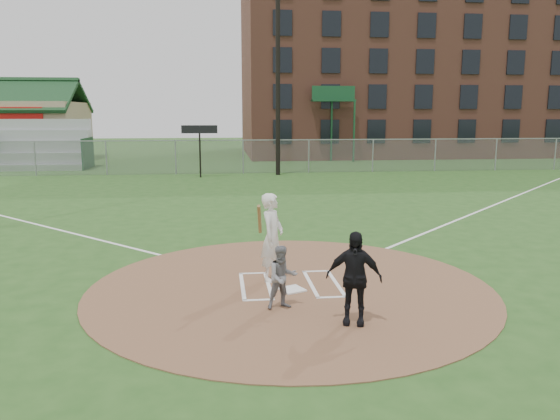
{
  "coord_description": "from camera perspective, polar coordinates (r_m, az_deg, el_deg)",
  "views": [
    {
      "loc": [
        -1.44,
        -10.86,
        3.61
      ],
      "look_at": [
        0.0,
        2.0,
        1.3
      ],
      "focal_mm": 35.0,
      "sensor_mm": 36.0,
      "label": 1
    }
  ],
  "objects": [
    {
      "name": "outfield_fence",
      "position": [
        32.99,
        -3.88,
        5.6
      ],
      "size": [
        56.08,
        0.08,
        2.03
      ],
      "color": "slate",
      "rests_on": "ground"
    },
    {
      "name": "bleachers",
      "position": [
        38.87,
        -23.82,
        6.3
      ],
      "size": [
        6.08,
        3.2,
        3.2
      ],
      "color": "#B7BABF",
      "rests_on": "ground"
    },
    {
      "name": "foul_line_first",
      "position": [
        22.72,
        21.07,
        0.31
      ],
      "size": [
        17.04,
        17.04,
        0.01
      ],
      "primitive_type": "cube",
      "rotation": [
        0.0,
        0.0,
        -0.79
      ],
      "color": "white",
      "rests_on": "ground"
    },
    {
      "name": "batters_boxes",
      "position": [
        11.66,
        1.02,
        -7.78
      ],
      "size": [
        2.08,
        1.88,
        0.01
      ],
      "color": "white",
      "rests_on": "dirt_circle"
    },
    {
      "name": "scoreboard_sign",
      "position": [
        31.1,
        -8.41,
        7.77
      ],
      "size": [
        2.0,
        0.1,
        2.93
      ],
      "color": "black",
      "rests_on": "ground"
    },
    {
      "name": "batter_at_plate",
      "position": [
        11.74,
        -0.83,
        -2.84
      ],
      "size": [
        0.73,
        1.11,
        1.91
      ],
      "color": "white",
      "rests_on": "dirt_circle"
    },
    {
      "name": "ground",
      "position": [
        11.53,
        1.11,
        -8.12
      ],
      "size": [
        140.0,
        140.0,
        0.0
      ],
      "primitive_type": "plane",
      "color": "#264E1B",
      "rests_on": "ground"
    },
    {
      "name": "catcher",
      "position": [
        10.15,
        0.26,
        -7.04
      ],
      "size": [
        0.67,
        0.57,
        1.19
      ],
      "primitive_type": "imported",
      "rotation": [
        0.0,
        0.0,
        0.23
      ],
      "color": "gray",
      "rests_on": "dirt_circle"
    },
    {
      "name": "foul_line_third",
      "position": [
        21.55,
        -26.81,
        -0.6
      ],
      "size": [
        17.04,
        17.04,
        0.01
      ],
      "primitive_type": "cube",
      "rotation": [
        0.0,
        0.0,
        0.79
      ],
      "color": "white",
      "rests_on": "ground"
    },
    {
      "name": "light_pole",
      "position": [
        32.18,
        -0.22,
        15.48
      ],
      "size": [
        1.2,
        0.3,
        12.22
      ],
      "color": "black",
      "rests_on": "ground"
    },
    {
      "name": "home_plate",
      "position": [
        11.31,
        1.27,
        -8.3
      ],
      "size": [
        0.6,
        0.6,
        0.03
      ],
      "primitive_type": "cube",
      "rotation": [
        0.0,
        0.0,
        0.41
      ],
      "color": "white",
      "rests_on": "dirt_circle"
    },
    {
      "name": "brick_warehouse",
      "position": [
        51.98,
        13.67,
        14.14
      ],
      "size": [
        30.0,
        17.17,
        15.0
      ],
      "color": "brown",
      "rests_on": "ground"
    },
    {
      "name": "umpire",
      "position": [
        9.46,
        7.73,
        -7.03
      ],
      "size": [
        1.03,
        0.67,
        1.63
      ],
      "primitive_type": "imported",
      "rotation": [
        0.0,
        0.0,
        -0.3
      ],
      "color": "black",
      "rests_on": "dirt_circle"
    },
    {
      "name": "dirt_circle",
      "position": [
        11.53,
        1.11,
        -8.08
      ],
      "size": [
        8.4,
        8.4,
        0.02
      ],
      "primitive_type": "cylinder",
      "color": "brown",
      "rests_on": "ground"
    }
  ]
}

